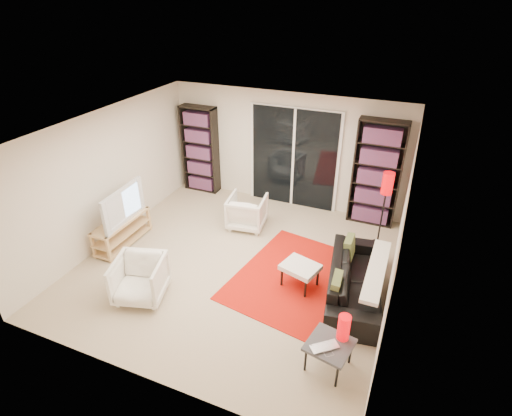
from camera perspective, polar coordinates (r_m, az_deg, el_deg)
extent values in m
plane|color=beige|center=(6.96, -2.88, -7.94)|extent=(5.00, 5.00, 0.00)
cube|color=beige|center=(8.42, 4.22, 8.30)|extent=(5.00, 0.02, 2.40)
cube|color=beige|center=(4.60, -16.95, -13.13)|extent=(5.00, 0.02, 2.40)
cube|color=beige|center=(7.63, -20.42, 4.17)|extent=(0.02, 5.00, 2.40)
cube|color=beige|center=(5.81, 19.78, -3.78)|extent=(0.02, 5.00, 2.40)
cube|color=white|center=(5.83, -3.47, 11.20)|extent=(5.00, 5.00, 0.02)
cube|color=white|center=(8.39, 5.42, 7.07)|extent=(1.92, 0.06, 2.16)
cube|color=black|center=(8.36, 5.34, 6.99)|extent=(1.80, 0.02, 2.10)
cube|color=white|center=(8.35, 5.32, 6.97)|extent=(0.05, 0.02, 2.10)
cube|color=black|center=(9.12, -7.95, 8.27)|extent=(0.80, 0.30, 1.95)
cube|color=maroon|center=(9.11, -8.01, 8.23)|extent=(0.70, 0.22, 1.85)
cube|color=black|center=(7.99, 16.84, 4.71)|extent=(0.90, 0.30, 2.10)
cube|color=maroon|center=(7.97, 16.83, 4.65)|extent=(0.80, 0.22, 2.00)
cube|color=#E7BC86|center=(7.61, -18.80, -1.74)|extent=(0.39, 1.22, 0.04)
cube|color=#E7BC86|center=(7.73, -18.53, -3.20)|extent=(0.39, 1.22, 0.03)
cube|color=#E7BC86|center=(7.83, -18.31, -4.38)|extent=(0.39, 1.22, 0.04)
cube|color=#E7BC86|center=(7.49, -22.23, -5.04)|extent=(0.05, 0.05, 0.50)
cube|color=#E7BC86|center=(8.19, -16.94, -0.99)|extent=(0.05, 0.05, 0.50)
cube|color=#E7BC86|center=(7.29, -20.32, -5.68)|extent=(0.05, 0.05, 0.50)
cube|color=#E7BC86|center=(8.00, -15.07, -1.46)|extent=(0.05, 0.05, 0.50)
imported|color=black|center=(7.44, -19.10, 0.50)|extent=(0.22, 1.13, 0.65)
cube|color=red|center=(6.69, 5.42, -9.75)|extent=(2.05, 2.55, 0.01)
imported|color=black|center=(6.34, 14.06, -9.87)|extent=(1.06, 2.10, 0.59)
imported|color=white|center=(7.81, -1.29, -0.51)|extent=(0.78, 0.80, 0.65)
imported|color=white|center=(6.34, -16.27, -9.70)|extent=(0.90, 0.91, 0.67)
cube|color=white|center=(6.32, 6.36, -8.42)|extent=(0.65, 0.59, 0.08)
cylinder|color=black|center=(6.41, 3.70, -9.88)|extent=(0.04, 0.04, 0.32)
cylinder|color=black|center=(6.65, 5.52, -8.33)|extent=(0.04, 0.04, 0.32)
cylinder|color=black|center=(6.24, 7.05, -11.42)|extent=(0.04, 0.04, 0.32)
cylinder|color=black|center=(6.48, 8.79, -9.76)|extent=(0.04, 0.04, 0.32)
cube|color=#404044|center=(5.20, 10.48, -18.67)|extent=(0.61, 0.61, 0.04)
cylinder|color=black|center=(5.27, 7.09, -20.67)|extent=(0.03, 0.03, 0.38)
cylinder|color=black|center=(5.53, 9.19, -17.82)|extent=(0.03, 0.03, 0.38)
cylinder|color=black|center=(5.18, 11.49, -22.41)|extent=(0.03, 0.03, 0.38)
cylinder|color=black|center=(5.44, 13.36, -19.38)|extent=(0.03, 0.03, 0.38)
imported|color=silver|center=(5.10, 10.01, -19.37)|extent=(0.41, 0.39, 0.03)
cylinder|color=red|center=(5.16, 12.43, -16.30)|extent=(0.15, 0.15, 0.35)
cylinder|color=black|center=(7.77, 16.90, -4.80)|extent=(0.22, 0.22, 0.03)
cylinder|color=black|center=(7.50, 17.48, -1.46)|extent=(0.03, 0.03, 1.08)
cylinder|color=red|center=(7.18, 18.30, 3.37)|extent=(0.19, 0.19, 0.39)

